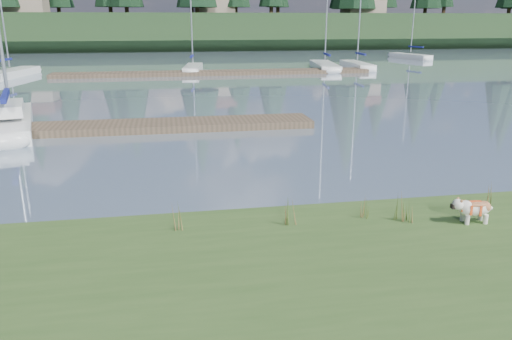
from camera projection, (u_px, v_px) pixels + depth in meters
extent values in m
plane|color=gray|center=(191.00, 75.00, 40.93)|extent=(200.00, 200.00, 0.00)
cube|color=#344F21|center=(324.00, 333.00, 6.95)|extent=(60.00, 9.00, 0.35)
cube|color=black|center=(177.00, 32.00, 80.73)|extent=(200.00, 20.00, 5.00)
cylinder|color=silver|center=(467.00, 220.00, 10.18)|extent=(0.09, 0.09, 0.20)
cylinder|color=silver|center=(462.00, 216.00, 10.37)|extent=(0.09, 0.09, 0.20)
cylinder|color=silver|center=(486.00, 219.00, 10.22)|extent=(0.09, 0.09, 0.20)
cylinder|color=silver|center=(481.00, 215.00, 10.41)|extent=(0.09, 0.09, 0.20)
ellipsoid|color=silver|center=(476.00, 208.00, 10.24)|extent=(0.68, 0.38, 0.31)
ellipsoid|color=#A6663E|center=(476.00, 204.00, 10.21)|extent=(0.48, 0.34, 0.11)
ellipsoid|color=silver|center=(458.00, 204.00, 10.17)|extent=(0.25, 0.25, 0.23)
cube|color=black|center=(453.00, 206.00, 10.17)|extent=(0.08, 0.12, 0.09)
cube|color=silver|center=(11.00, 124.00, 20.58)|extent=(3.11, 7.09, 0.70)
ellipsoid|color=silver|center=(14.00, 111.00, 23.62)|extent=(1.90, 2.18, 0.70)
cube|color=navy|center=(5.00, 95.00, 19.30)|extent=(0.91, 3.11, 0.20)
cube|color=silver|center=(8.00, 108.00, 20.03)|extent=(1.64, 2.70, 0.45)
cube|color=#4C3D2C|center=(119.00, 127.00, 20.43)|extent=(16.00, 2.00, 0.30)
cube|color=#4C3D2C|center=(215.00, 73.00, 41.22)|extent=(26.00, 2.20, 0.30)
cube|color=silver|center=(11.00, 74.00, 39.36)|extent=(3.05, 7.35, 0.70)
ellipsoid|color=silver|center=(31.00, 70.00, 42.79)|extent=(1.93, 2.23, 0.70)
cube|color=navy|center=(2.00, 60.00, 38.08)|extent=(0.77, 2.83, 0.20)
cube|color=silver|center=(193.00, 69.00, 43.23)|extent=(2.10, 5.99, 0.70)
ellipsoid|color=silver|center=(196.00, 66.00, 46.04)|extent=(1.48, 1.76, 0.70)
cylinder|color=silver|center=(191.00, 6.00, 41.73)|extent=(0.12, 0.12, 9.23)
cube|color=navy|center=(192.00, 56.00, 42.13)|extent=(0.51, 2.34, 0.20)
cube|color=silver|center=(325.00, 67.00, 45.67)|extent=(2.85, 7.88, 0.70)
ellipsoid|color=silver|center=(318.00, 63.00, 49.36)|extent=(1.97, 2.33, 0.70)
cube|color=navy|center=(327.00, 54.00, 44.33)|extent=(0.64, 3.06, 0.20)
cube|color=silver|center=(357.00, 66.00, 46.31)|extent=(1.87, 6.60, 0.70)
ellipsoid|color=silver|center=(347.00, 63.00, 49.41)|extent=(1.53, 1.86, 0.70)
cylinder|color=silver|center=(361.00, 2.00, 44.68)|extent=(0.12, 0.12, 10.07)
cube|color=navy|center=(361.00, 54.00, 45.12)|extent=(0.35, 2.60, 0.20)
cube|color=silver|center=(410.00, 57.00, 57.64)|extent=(2.72, 6.14, 0.70)
ellipsoid|color=silver|center=(394.00, 55.00, 60.27)|extent=(1.65, 1.89, 0.70)
cylinder|color=silver|center=(414.00, 11.00, 56.18)|extent=(0.12, 0.12, 8.93)
cube|color=navy|center=(416.00, 47.00, 56.59)|extent=(0.75, 2.36, 0.20)
cone|color=#475B23|center=(286.00, 212.00, 10.08)|extent=(0.03, 0.03, 0.60)
cone|color=brown|center=(292.00, 215.00, 10.05)|extent=(0.03, 0.03, 0.48)
cone|color=#475B23|center=(289.00, 210.00, 10.11)|extent=(0.03, 0.03, 0.65)
cone|color=brown|center=(293.00, 216.00, 10.10)|extent=(0.03, 0.03, 0.42)
cone|color=#475B23|center=(288.00, 214.00, 10.01)|extent=(0.03, 0.03, 0.54)
cone|color=#475B23|center=(362.00, 207.00, 10.52)|extent=(0.03, 0.03, 0.45)
cone|color=brown|center=(368.00, 210.00, 10.48)|extent=(0.03, 0.03, 0.36)
cone|color=#475B23|center=(364.00, 205.00, 10.55)|extent=(0.03, 0.03, 0.50)
cone|color=brown|center=(368.00, 210.00, 10.53)|extent=(0.03, 0.03, 0.32)
cone|color=#475B23|center=(364.00, 209.00, 10.45)|extent=(0.03, 0.03, 0.41)
cone|color=#475B23|center=(396.00, 206.00, 10.35)|extent=(0.03, 0.03, 0.61)
cone|color=brown|center=(402.00, 210.00, 10.32)|extent=(0.03, 0.03, 0.49)
cone|color=#475B23|center=(398.00, 204.00, 10.38)|extent=(0.03, 0.03, 0.67)
cone|color=brown|center=(402.00, 210.00, 10.37)|extent=(0.03, 0.03, 0.43)
cone|color=#475B23|center=(398.00, 209.00, 10.29)|extent=(0.03, 0.03, 0.55)
cone|color=#475B23|center=(175.00, 216.00, 9.91)|extent=(0.03, 0.03, 0.56)
cone|color=brown|center=(181.00, 220.00, 9.87)|extent=(0.03, 0.03, 0.44)
cone|color=#475B23|center=(178.00, 214.00, 9.94)|extent=(0.03, 0.03, 0.61)
cone|color=brown|center=(182.00, 220.00, 9.92)|extent=(0.03, 0.03, 0.39)
cone|color=#475B23|center=(176.00, 219.00, 9.84)|extent=(0.03, 0.03, 0.50)
cone|color=#475B23|center=(405.00, 212.00, 10.30)|extent=(0.03, 0.03, 0.44)
cone|color=brown|center=(411.00, 214.00, 10.26)|extent=(0.03, 0.03, 0.35)
cone|color=#475B23|center=(407.00, 210.00, 10.33)|extent=(0.03, 0.03, 0.48)
cone|color=brown|center=(411.00, 215.00, 10.31)|extent=(0.03, 0.03, 0.30)
cone|color=#475B23|center=(407.00, 214.00, 10.23)|extent=(0.03, 0.03, 0.39)
cone|color=#475B23|center=(486.00, 198.00, 10.89)|extent=(0.03, 0.03, 0.58)
cone|color=brown|center=(492.00, 201.00, 10.86)|extent=(0.03, 0.03, 0.46)
cone|color=#475B23|center=(488.00, 196.00, 10.92)|extent=(0.03, 0.03, 0.63)
cone|color=brown|center=(492.00, 202.00, 10.91)|extent=(0.03, 0.03, 0.40)
cone|color=#475B23|center=(489.00, 200.00, 10.82)|extent=(0.03, 0.03, 0.52)
cube|color=#33281C|center=(264.00, 220.00, 11.13)|extent=(60.00, 0.50, 0.14)
cylinder|color=#382619|center=(111.00, 9.00, 77.13)|extent=(0.60, 0.60, 1.80)
cylinder|color=#382619|center=(197.00, 9.00, 73.66)|extent=(0.60, 0.60, 1.80)
cylinder|color=#382619|center=(271.00, 9.00, 79.43)|extent=(0.60, 0.60, 1.80)
cylinder|color=#382619|center=(353.00, 10.00, 79.73)|extent=(0.60, 0.60, 1.80)
cylinder|color=#382619|center=(425.00, 10.00, 84.90)|extent=(0.60, 0.60, 1.80)
cylinder|color=#382619|center=(509.00, 10.00, 83.30)|extent=(0.60, 0.60, 1.80)
cube|color=gray|center=(24.00, 5.00, 73.10)|extent=(6.00, 5.00, 2.80)
cube|color=gray|center=(214.00, 6.00, 78.73)|extent=(6.00, 5.00, 2.80)
cube|color=gray|center=(363.00, 6.00, 80.86)|extent=(6.00, 5.00, 2.80)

